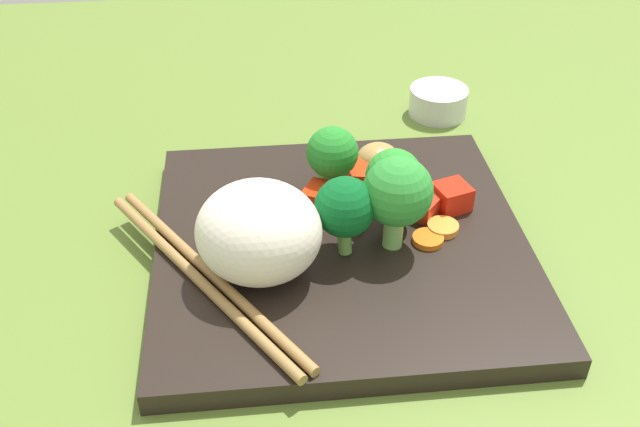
% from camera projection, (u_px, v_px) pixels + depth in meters
% --- Properties ---
extents(ground_plane, '(1.10, 1.10, 0.02)m').
position_uv_depth(ground_plane, '(341.00, 265.00, 0.55)').
color(ground_plane, olive).
extents(square_plate, '(0.27, 0.27, 0.02)m').
position_uv_depth(square_plate, '(341.00, 246.00, 0.54)').
color(square_plate, black).
rests_on(square_plate, ground_plane).
extents(rice_mound, '(0.10, 0.10, 0.07)m').
position_uv_depth(rice_mound, '(259.00, 232.00, 0.48)').
color(rice_mound, white).
rests_on(rice_mound, square_plate).
extents(broccoli_floret_0, '(0.04, 0.04, 0.06)m').
position_uv_depth(broccoli_floret_0, '(394.00, 179.00, 0.53)').
color(broccoli_floret_0, '#63A045').
rests_on(broccoli_floret_0, square_plate).
extents(broccoli_floret_1, '(0.05, 0.05, 0.07)m').
position_uv_depth(broccoli_floret_1, '(398.00, 193.00, 0.50)').
color(broccoli_floret_1, '#81C15E').
rests_on(broccoli_floret_1, square_plate).
extents(broccoli_floret_2, '(0.04, 0.04, 0.06)m').
position_uv_depth(broccoli_floret_2, '(327.00, 155.00, 0.56)').
color(broccoli_floret_2, '#74BB5A').
rests_on(broccoli_floret_2, square_plate).
extents(broccoli_floret_3, '(0.04, 0.04, 0.06)m').
position_uv_depth(broccoli_floret_3, '(344.00, 208.00, 0.50)').
color(broccoli_floret_3, '#6EAA4B').
rests_on(broccoli_floret_3, square_plate).
extents(carrot_slice_0, '(0.03, 0.03, 0.00)m').
position_uv_depth(carrot_slice_0, '(428.00, 239.00, 0.53)').
color(carrot_slice_0, orange).
rests_on(carrot_slice_0, square_plate).
extents(carrot_slice_1, '(0.04, 0.04, 0.01)m').
position_uv_depth(carrot_slice_1, '(415.00, 185.00, 0.58)').
color(carrot_slice_1, orange).
rests_on(carrot_slice_1, square_plate).
extents(carrot_slice_2, '(0.03, 0.03, 0.01)m').
position_uv_depth(carrot_slice_2, '(386.00, 187.00, 0.58)').
color(carrot_slice_2, orange).
rests_on(carrot_slice_2, square_plate).
extents(carrot_slice_3, '(0.02, 0.02, 0.01)m').
position_uv_depth(carrot_slice_3, '(441.00, 224.00, 0.54)').
color(carrot_slice_3, orange).
rests_on(carrot_slice_3, square_plate).
extents(carrot_slice_4, '(0.03, 0.03, 0.01)m').
position_uv_depth(carrot_slice_4, '(351.00, 220.00, 0.54)').
color(carrot_slice_4, orange).
rests_on(carrot_slice_4, square_plate).
extents(pepper_chunk_0, '(0.04, 0.04, 0.01)m').
position_uv_depth(pepper_chunk_0, '(422.00, 204.00, 0.55)').
color(pepper_chunk_0, red).
rests_on(pepper_chunk_0, square_plate).
extents(pepper_chunk_1, '(0.03, 0.03, 0.02)m').
position_uv_depth(pepper_chunk_1, '(452.00, 197.00, 0.56)').
color(pepper_chunk_1, red).
rests_on(pepper_chunk_1, square_plate).
extents(pepper_chunk_2, '(0.03, 0.03, 0.02)m').
position_uv_depth(pepper_chunk_2, '(351.00, 175.00, 0.58)').
color(pepper_chunk_2, red).
rests_on(pepper_chunk_2, square_plate).
extents(pepper_chunk_3, '(0.03, 0.03, 0.02)m').
position_uv_depth(pepper_chunk_3, '(322.00, 199.00, 0.55)').
color(pepper_chunk_3, red).
rests_on(pepper_chunk_3, square_plate).
extents(chicken_piece_0, '(0.04, 0.05, 0.02)m').
position_uv_depth(chicken_piece_0, '(377.00, 159.00, 0.60)').
color(chicken_piece_0, '#B38849').
rests_on(chicken_piece_0, square_plate).
extents(chopstick_pair, '(0.20, 0.14, 0.01)m').
position_uv_depth(chopstick_pair, '(203.00, 275.00, 0.49)').
color(chopstick_pair, olive).
rests_on(chopstick_pair, square_plate).
extents(sauce_cup, '(0.06, 0.06, 0.03)m').
position_uv_depth(sauce_cup, '(438.00, 102.00, 0.71)').
color(sauce_cup, silver).
rests_on(sauce_cup, ground_plane).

